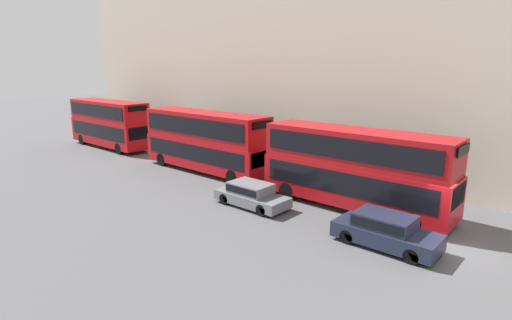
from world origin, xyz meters
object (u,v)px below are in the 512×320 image
bus_leading (355,166)px  car_hatchback (251,194)px  car_dark_sedan (385,230)px  pedestrian (194,150)px  bus_third_in_queue (109,122)px  bus_second_in_queue (205,139)px

bus_leading → car_hatchback: (-3.40, 4.40, -1.69)m
car_dark_sedan → pedestrian: size_ratio=2.64×
car_dark_sedan → car_hatchback: size_ratio=1.04×
car_dark_sedan → pedestrian: (5.48, 19.02, 0.00)m
car_dark_sedan → car_hatchback: 7.71m
bus_third_in_queue → car_dark_sedan: (-3.40, -28.78, -1.67)m
bus_leading → pedestrian: bearing=82.5°
bus_third_in_queue → car_hatchback: 21.41m
bus_third_in_queue → bus_leading: bearing=-90.0°
pedestrian → bus_third_in_queue: bearing=102.0°
pedestrian → bus_second_in_queue: bearing=-118.7°
bus_leading → car_hatchback: size_ratio=2.45×
bus_leading → bus_second_in_queue: bearing=90.0°
bus_third_in_queue → car_dark_sedan: bus_third_in_queue is taller
car_dark_sedan → pedestrian: bearing=73.9°
bus_leading → bus_third_in_queue: size_ratio=1.04×
bus_second_in_queue → car_dark_sedan: bus_second_in_queue is taller
bus_second_in_queue → car_hatchback: bearing=-114.3°
bus_leading → bus_second_in_queue: 11.91m
bus_second_in_queue → bus_third_in_queue: bearing=90.0°
bus_leading → car_hatchback: bearing=127.7°
car_dark_sedan → car_hatchback: bearing=90.0°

